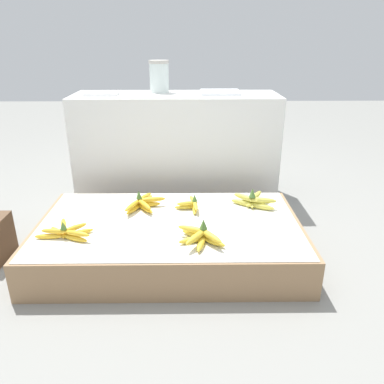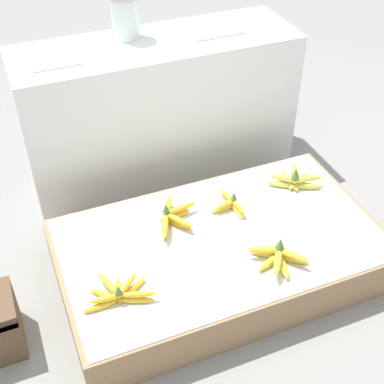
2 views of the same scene
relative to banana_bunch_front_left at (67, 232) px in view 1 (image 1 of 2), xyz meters
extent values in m
plane|color=gray|center=(0.45, 0.14, -0.21)|extent=(10.00, 10.00, 0.00)
cube|color=#997551|center=(0.45, 0.14, -0.12)|extent=(1.28, 0.74, 0.18)
cube|color=silver|center=(0.45, 0.14, -0.03)|extent=(1.24, 0.72, 0.00)
cube|color=white|center=(0.47, 0.90, 0.13)|extent=(1.29, 0.41, 0.69)
ellipsoid|color=gold|center=(0.05, -0.04, -0.01)|extent=(0.12, 0.07, 0.02)
ellipsoid|color=gold|center=(0.05, 0.01, -0.01)|extent=(0.12, 0.08, 0.02)
ellipsoid|color=gold|center=(0.00, 0.03, -0.01)|extent=(0.05, 0.13, 0.02)
ellipsoid|color=gold|center=(-0.05, 0.02, -0.01)|extent=(0.11, 0.10, 0.02)
ellipsoid|color=gold|center=(-0.08, -0.02, -0.01)|extent=(0.12, 0.03, 0.02)
ellipsoid|color=gold|center=(0.06, -0.04, 0.01)|extent=(0.13, 0.06, 0.02)
ellipsoid|color=gold|center=(0.03, 0.01, 0.01)|extent=(0.11, 0.10, 0.02)
ellipsoid|color=gold|center=(-0.03, 0.05, 0.01)|extent=(0.06, 0.12, 0.02)
ellipsoid|color=gold|center=(-0.05, -0.01, 0.01)|extent=(0.13, 0.03, 0.02)
cone|color=#4C7533|center=(0.00, -0.02, 0.04)|extent=(0.03, 0.03, 0.04)
ellipsoid|color=gold|center=(0.59, -0.02, -0.01)|extent=(0.15, 0.11, 0.03)
ellipsoid|color=gold|center=(0.58, -0.06, -0.01)|extent=(0.16, 0.08, 0.03)
ellipsoid|color=gold|center=(0.60, -0.08, -0.01)|extent=(0.06, 0.16, 0.03)
ellipsoid|color=gold|center=(0.64, -0.07, -0.01)|extent=(0.14, 0.12, 0.03)
ellipsoid|color=gold|center=(0.57, -0.03, 0.02)|extent=(0.16, 0.09, 0.03)
ellipsoid|color=gold|center=(0.58, -0.09, 0.02)|extent=(0.11, 0.15, 0.03)
ellipsoid|color=gold|center=(0.64, -0.07, 0.02)|extent=(0.12, 0.14, 0.03)
cone|color=#4C7533|center=(0.61, -0.04, 0.06)|extent=(0.03, 0.03, 0.05)
ellipsoid|color=gold|center=(0.27, 0.27, -0.01)|extent=(0.08, 0.14, 0.03)
ellipsoid|color=gold|center=(0.32, 0.27, -0.01)|extent=(0.11, 0.13, 0.03)
ellipsoid|color=gold|center=(0.33, 0.32, -0.01)|extent=(0.15, 0.04, 0.03)
ellipsoid|color=gold|center=(0.32, 0.37, -0.01)|extent=(0.08, 0.14, 0.03)
ellipsoid|color=gold|center=(0.26, 0.25, 0.01)|extent=(0.08, 0.14, 0.03)
ellipsoid|color=gold|center=(0.32, 0.26, 0.01)|extent=(0.10, 0.14, 0.03)
ellipsoid|color=gold|center=(0.36, 0.32, 0.01)|extent=(0.15, 0.05, 0.03)
ellipsoid|color=gold|center=(0.31, 0.35, 0.01)|extent=(0.09, 0.14, 0.03)
cone|color=#4C7533|center=(0.29, 0.31, 0.05)|extent=(0.03, 0.03, 0.04)
ellipsoid|color=gold|center=(0.58, 0.32, -0.01)|extent=(0.04, 0.11, 0.02)
ellipsoid|color=gold|center=(0.53, 0.28, -0.01)|extent=(0.11, 0.03, 0.02)
ellipsoid|color=gold|center=(0.58, 0.25, -0.01)|extent=(0.02, 0.11, 0.02)
ellipsoid|color=gold|center=(0.57, 0.32, 0.01)|extent=(0.05, 0.11, 0.02)
ellipsoid|color=gold|center=(0.54, 0.28, 0.01)|extent=(0.11, 0.04, 0.02)
ellipsoid|color=gold|center=(0.58, 0.25, 0.01)|extent=(0.03, 0.11, 0.02)
cone|color=#4C7533|center=(0.58, 0.29, 0.04)|extent=(0.03, 0.03, 0.04)
ellipsoid|color=gold|center=(0.92, 0.28, -0.01)|extent=(0.15, 0.09, 0.03)
ellipsoid|color=gold|center=(0.92, 0.32, -0.01)|extent=(0.15, 0.10, 0.03)
ellipsoid|color=gold|center=(0.88, 0.34, -0.01)|extent=(0.04, 0.15, 0.03)
ellipsoid|color=gold|center=(0.85, 0.33, -0.01)|extent=(0.14, 0.10, 0.03)
ellipsoid|color=gold|center=(0.93, 0.29, 0.02)|extent=(0.15, 0.06, 0.03)
ellipsoid|color=gold|center=(0.91, 0.35, 0.02)|extent=(0.10, 0.14, 0.03)
ellipsoid|color=gold|center=(0.85, 0.33, 0.02)|extent=(0.13, 0.12, 0.03)
cone|color=#4C7533|center=(0.88, 0.30, 0.06)|extent=(0.04, 0.04, 0.05)
cylinder|color=silver|center=(0.37, 0.99, 0.57)|extent=(0.12, 0.12, 0.18)
cylinder|color=#B7B2A8|center=(0.37, 0.99, 0.67)|extent=(0.13, 0.13, 0.02)
cube|color=white|center=(0.02, 0.88, 0.49)|extent=(0.20, 0.15, 0.02)
cube|color=white|center=(0.75, 0.93, 0.49)|extent=(0.24, 0.20, 0.02)
camera|label=1|loc=(0.55, -1.49, 0.81)|focal=35.00mm
camera|label=2|loc=(-0.22, -1.22, 1.47)|focal=50.00mm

